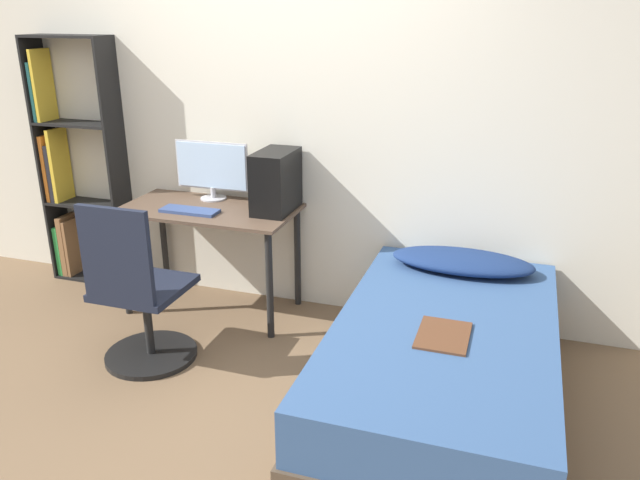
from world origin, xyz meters
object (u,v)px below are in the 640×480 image
(bed, at_px, (442,367))
(pc_tower, at_px, (276,181))
(monitor, at_px, (212,168))
(bookshelf, at_px, (72,175))
(keyboard, at_px, (190,211))
(office_chair, at_px, (139,303))

(bed, xyz_separation_m, pc_tower, (-1.19, 0.75, 0.68))
(bed, height_order, monitor, monitor)
(bookshelf, relative_size, bed, 0.93)
(monitor, bearing_deg, bed, -26.74)
(bed, distance_m, pc_tower, 1.56)
(bed, relative_size, keyboard, 5.08)
(bed, bearing_deg, office_chair, -176.69)
(office_chair, xyz_separation_m, monitor, (-0.00, 0.95, 0.56))
(monitor, height_order, keyboard, monitor)
(office_chair, distance_m, bed, 1.70)
(office_chair, relative_size, pc_tower, 2.57)
(keyboard, bearing_deg, bookshelf, 165.13)
(office_chair, relative_size, bed, 0.52)
(bookshelf, height_order, office_chair, bookshelf)
(bookshelf, bearing_deg, keyboard, -14.87)
(monitor, bearing_deg, keyboard, -90.96)
(keyboard, bearing_deg, office_chair, -89.21)
(office_chair, height_order, keyboard, office_chair)
(pc_tower, bearing_deg, office_chair, -120.84)
(keyboard, xyz_separation_m, pc_tower, (0.51, 0.21, 0.18))
(bookshelf, height_order, monitor, bookshelf)
(office_chair, height_order, bed, office_chair)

